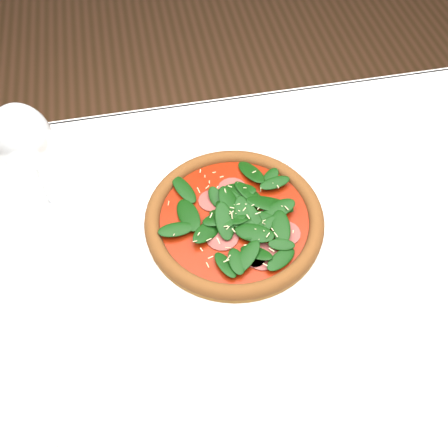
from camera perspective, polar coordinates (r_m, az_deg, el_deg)
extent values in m
plane|color=brown|center=(1.53, 1.59, -18.79)|extent=(6.00, 6.00, 0.00)
cube|color=white|center=(0.85, 2.72, -5.13)|extent=(1.20, 0.80, 0.04)
cylinder|color=#4C2F1E|center=(1.40, -23.47, -4.24)|extent=(0.06, 0.06, 0.71)
cylinder|color=#4C2F1E|center=(1.49, 19.69, 2.78)|extent=(0.06, 0.06, 0.71)
cube|color=white|center=(1.16, -1.96, 9.69)|extent=(1.20, 0.01, 0.22)
cylinder|color=white|center=(0.86, 1.16, -0.13)|extent=(0.35, 0.35, 0.01)
torus|color=white|center=(0.86, 1.16, 0.02)|extent=(0.35, 0.35, 0.01)
cylinder|color=#986624|center=(0.85, 1.17, 0.30)|extent=(0.39, 0.39, 0.01)
torus|color=#A95E27|center=(0.85, 1.18, 0.61)|extent=(0.39, 0.39, 0.03)
cylinder|color=#911605|center=(0.85, 1.18, 0.61)|extent=(0.32, 0.32, 0.00)
cylinder|color=brown|center=(0.84, 1.18, 0.77)|extent=(0.28, 0.28, 0.00)
ellipsoid|color=black|center=(0.84, 1.19, 1.17)|extent=(0.31, 0.31, 0.02)
cylinder|color=beige|center=(0.83, 1.20, 1.42)|extent=(0.28, 0.28, 0.00)
cylinder|color=silver|center=(0.95, -19.05, 2.38)|extent=(0.08, 0.08, 0.00)
cylinder|color=silver|center=(0.91, -20.02, 4.54)|extent=(0.01, 0.01, 0.11)
ellipsoid|color=silver|center=(0.84, -22.05, 9.03)|extent=(0.09, 0.09, 0.12)
cylinder|color=white|center=(1.11, 17.20, 12.57)|extent=(0.16, 0.16, 0.01)
torus|color=white|center=(1.11, 17.24, 12.70)|extent=(0.16, 0.16, 0.01)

